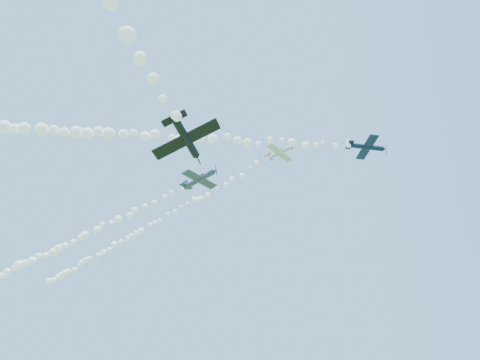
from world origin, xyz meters
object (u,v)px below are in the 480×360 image
(plane_white, at_px, (280,153))
(plane_navy, at_px, (367,147))
(plane_grey, at_px, (200,179))
(plane_black, at_px, (186,138))

(plane_white, xyz_separation_m, plane_navy, (16.00, 2.96, -0.45))
(plane_navy, height_order, plane_grey, plane_navy)
(plane_white, relative_size, plane_navy, 0.82)
(plane_grey, relative_size, plane_black, 1.04)
(plane_navy, bearing_deg, plane_white, 167.95)
(plane_grey, height_order, plane_black, plane_grey)
(plane_navy, bearing_deg, plane_black, -149.92)
(plane_navy, height_order, plane_black, plane_navy)
(plane_white, height_order, plane_grey, plane_white)
(plane_white, bearing_deg, plane_grey, -141.83)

